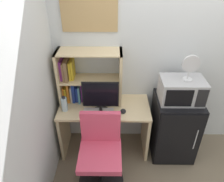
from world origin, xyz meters
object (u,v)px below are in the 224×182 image
(hutch_bookshelf, at_px, (81,78))
(keyboard, at_px, (99,112))
(desk_chair, at_px, (101,156))
(monitor, at_px, (101,97))
(desk_fan, at_px, (190,66))
(computer_mouse, at_px, (123,111))
(water_bottle, at_px, (64,104))
(wall_corkboard, at_px, (89,13))
(mini_fridge, at_px, (174,127))
(microwave, at_px, (181,90))

(hutch_bookshelf, height_order, keyboard, hutch_bookshelf)
(hutch_bookshelf, distance_m, desk_chair, 0.98)
(monitor, xyz_separation_m, desk_fan, (1.00, 0.08, 0.38))
(computer_mouse, relative_size, desk_chair, 0.10)
(hutch_bookshelf, distance_m, desk_fan, 1.30)
(computer_mouse, bearing_deg, water_bottle, 177.57)
(hutch_bookshelf, distance_m, wall_corkboard, 0.79)
(keyboard, xyz_separation_m, desk_fan, (1.03, 0.08, 0.59))
(hutch_bookshelf, xyz_separation_m, computer_mouse, (0.53, -0.26, -0.32))
(mini_fridge, height_order, desk_chair, desk_chair)
(microwave, bearing_deg, hutch_bookshelf, 171.56)
(mini_fridge, distance_m, desk_fan, 0.91)
(monitor, bearing_deg, water_bottle, 175.78)
(hutch_bookshelf, bearing_deg, desk_chair, -67.95)
(mini_fridge, xyz_separation_m, desk_fan, (0.04, -0.00, 0.91))
(mini_fridge, distance_m, microwave, 0.58)
(water_bottle, height_order, microwave, microwave)
(desk_chair, bearing_deg, hutch_bookshelf, 112.05)
(water_bottle, height_order, wall_corkboard, wall_corkboard)
(monitor, xyz_separation_m, wall_corkboard, (-0.12, 0.39, 0.87))
(keyboard, height_order, desk_fan, desk_fan)
(computer_mouse, distance_m, microwave, 0.74)
(computer_mouse, bearing_deg, monitor, -179.48)
(microwave, bearing_deg, keyboard, -174.88)
(hutch_bookshelf, relative_size, desk_chair, 0.84)
(computer_mouse, relative_size, desk_fan, 0.31)
(hutch_bookshelf, bearing_deg, mini_fridge, -8.58)
(computer_mouse, relative_size, mini_fridge, 0.11)
(wall_corkboard, bearing_deg, computer_mouse, -44.21)
(monitor, bearing_deg, microwave, 4.89)
(hutch_bookshelf, bearing_deg, desk_fan, -8.44)
(keyboard, bearing_deg, desk_fan, 4.59)
(keyboard, bearing_deg, mini_fridge, 4.95)
(microwave, distance_m, desk_fan, 0.33)
(monitor, relative_size, microwave, 0.84)
(mini_fridge, distance_m, desk_chair, 1.07)
(monitor, relative_size, keyboard, 1.16)
(hutch_bookshelf, bearing_deg, water_bottle, -129.61)
(hutch_bookshelf, distance_m, keyboard, 0.48)
(desk_fan, bearing_deg, hutch_bookshelf, 171.56)
(microwave, xyz_separation_m, wall_corkboard, (-1.09, 0.31, 0.82))
(hutch_bookshelf, height_order, mini_fridge, hutch_bookshelf)
(hutch_bookshelf, relative_size, microwave, 1.53)
(microwave, height_order, desk_fan, desk_fan)
(microwave, bearing_deg, computer_mouse, -173.39)
(monitor, height_order, wall_corkboard, wall_corkboard)
(hutch_bookshelf, distance_m, water_bottle, 0.38)
(desk_fan, bearing_deg, wall_corkboard, 164.55)
(hutch_bookshelf, height_order, computer_mouse, hutch_bookshelf)
(keyboard, distance_m, computer_mouse, 0.30)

